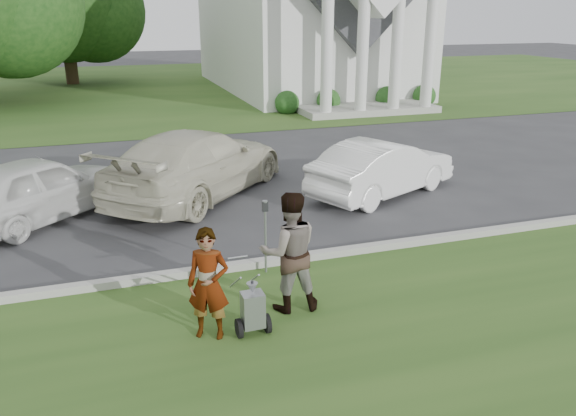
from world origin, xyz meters
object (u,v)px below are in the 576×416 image
tree_back (63,4)px  parking_meter_near (265,228)px  striping_cart (253,311)px  car_d (383,168)px  person_right (289,253)px  person_left (208,285)px  car_b (38,188)px  car_c (197,163)px

tree_back → parking_meter_near: bearing=-82.2°
striping_cart → car_d: bearing=46.8°
car_d → person_right: bearing=115.0°
striping_cart → person_left: person_left is taller
tree_back → person_right: size_ratio=5.13×
tree_back → car_d: size_ratio=2.30×
striping_cart → car_b: size_ratio=0.22×
striping_cart → car_b: (-3.22, 5.96, 0.34)m
tree_back → car_b: (0.14, -25.58, -4.01)m
car_c → car_d: (4.37, -1.36, -0.13)m
car_b → car_d: size_ratio=1.01×
person_left → parking_meter_near: 2.15m
car_b → car_c: 3.63m
person_left → person_right: (1.30, 0.40, 0.13)m
car_b → car_c: car_c is taller
person_left → car_c: (0.92, 6.48, 0.02)m
striping_cart → car_b: 6.79m
car_d → person_left: bearing=109.3°
person_left → car_c: 6.54m
striping_cart → parking_meter_near: bearing=67.4°
person_right → car_d: (3.99, 4.71, -0.25)m
parking_meter_near → car_d: bearing=40.4°
person_right → person_left: bearing=22.4°
person_left → person_right: person_right is taller
person_left → car_b: person_left is taller
person_right → car_c: 6.09m
person_left → car_d: 7.36m
parking_meter_near → car_d: (3.99, 3.40, -0.15)m
person_left → car_d: bearing=68.7°
striping_cart → car_b: car_b is taller
tree_back → person_right: 31.50m
car_b → car_d: bearing=-136.9°
striping_cart → person_left: (-0.58, 0.14, 0.43)m
parking_meter_near → car_b: car_b is taller
parking_meter_near → car_d: 5.24m
car_b → person_left: bearing=162.7°
person_right → car_d: size_ratio=0.45×
person_right → car_c: bearing=-81.1°
striping_cart → person_right: 1.06m
person_left → car_d: (5.29, 5.11, -0.12)m
tree_back → striping_cart: (3.36, -31.54, -4.35)m
striping_cart → car_c: (0.34, 6.61, 0.44)m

